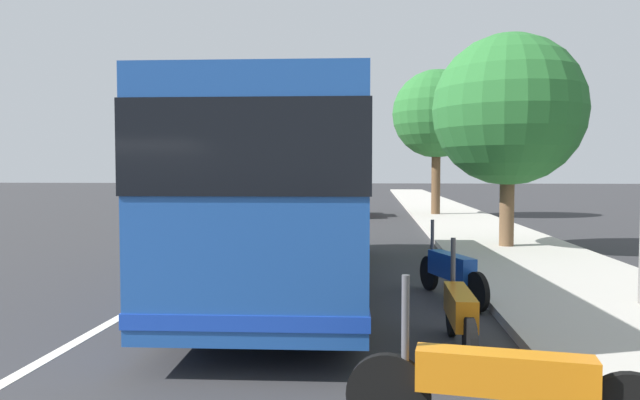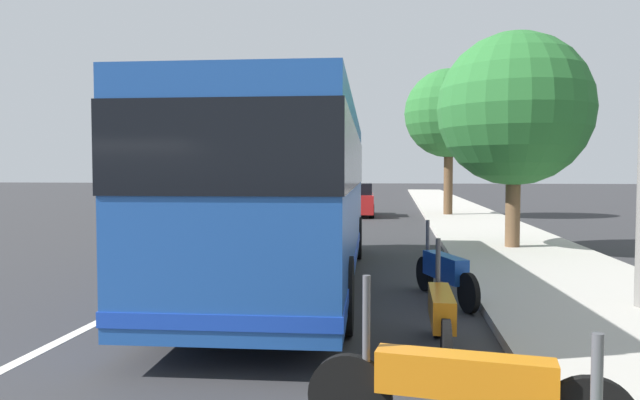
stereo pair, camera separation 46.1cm
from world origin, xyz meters
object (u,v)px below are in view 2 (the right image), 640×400
Objects in this scene: coach_bus at (290,186)px; car_behind_bus at (295,194)px; car_side_street at (354,200)px; motorcycle_nearest_curb at (462,389)px; roadside_tree_mid_block at (514,110)px; roadside_tree_far_block at (449,114)px; motorcycle_angled at (444,272)px; motorcycle_far_end at (441,315)px.

car_behind_bus is (25.96, 4.56, -1.11)m from coach_bus.
motorcycle_nearest_curb is at bearing -176.65° from car_side_street.
car_side_street reaches higher than motorcycle_nearest_curb.
roadside_tree_far_block reaches higher than roadside_tree_mid_block.
motorcycle_nearest_curb is 0.57× the size of car_side_street.
coach_bus is at bearing 8.38° from car_behind_bus.
roadside_tree_mid_block is at bearing 22.74° from car_behind_bus.
motorcycle_nearest_curb is 23.34m from roadside_tree_far_block.
coach_bus is at bearing 48.72° from motorcycle_angled.
roadside_tree_far_block is at bearing -16.96° from coach_bus.
motorcycle_angled is 0.38× the size of roadside_tree_mid_block.
roadside_tree_far_block is at bearing 42.11° from car_behind_bus.
motorcycle_angled is 27.98m from car_behind_bus.
motorcycle_far_end is 0.52× the size of car_behind_bus.
car_behind_bus is at bearing -4.88° from motorcycle_angled.
motorcycle_far_end is at bearing -150.33° from coach_bus.
car_behind_bus is at bearing -69.03° from motorcycle_nearest_curb.
motorcycle_far_end is 30.66m from car_behind_bus.
coach_bus is 4.36× the size of motorcycle_nearest_curb.
car_side_street is at bearing -2.26° from coach_bus.
motorcycle_far_end is 1.00× the size of motorcycle_angled.
roadside_tree_far_block is (17.77, -1.57, 4.28)m from motorcycle_angled.
motorcycle_nearest_curb is 1.10× the size of motorcycle_far_end.
motorcycle_nearest_curb is at bearing 179.99° from motorcycle_far_end.
motorcycle_far_end is 2.83m from motorcycle_angled.
car_behind_bus is 0.60× the size of roadside_tree_far_block.
roadside_tree_mid_block is at bearing -40.00° from motorcycle_angled.
car_side_street is (17.98, 2.81, 0.27)m from motorcycle_angled.
roadside_tree_far_block is at bearing 3.11° from roadside_tree_mid_block.
roadside_tree_mid_block reaches higher than car_behind_bus.
roadside_tree_far_block is (20.59, -1.83, 4.29)m from motorcycle_far_end.
car_behind_bus is at bearing 13.66° from motorcycle_far_end.
coach_bus is 26.38m from car_behind_bus.
car_side_street is at bearing 7.42° from motorcycle_far_end.
car_behind_bus reaches higher than motorcycle_angled.
roadside_tree_mid_block is (4.99, -4.92, 1.86)m from coach_bus.
motorcycle_angled is at bearing -113.93° from coach_bus.
coach_bus reaches higher than car_behind_bus.
motorcycle_angled is (-1.06, -2.71, -1.34)m from coach_bus.
roadside_tree_far_block reaches higher than coach_bus.
car_side_street is (20.80, 2.54, 0.28)m from motorcycle_far_end.
motorcycle_far_end is at bearing 154.76° from motorcycle_angled.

